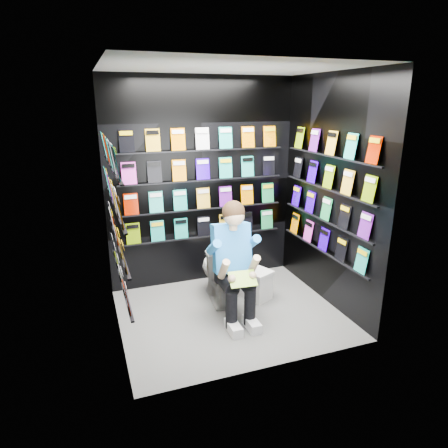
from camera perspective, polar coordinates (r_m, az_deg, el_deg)
name	(u,v)px	position (r m, az deg, el deg)	size (l,w,h in m)	color
floor	(230,314)	(4.61, 0.84, -12.70)	(2.40, 2.40, 0.00)	#5C5C5A
ceiling	(231,67)	(4.01, 1.02, 21.51)	(2.40, 2.40, 0.00)	white
wall_back	(202,184)	(5.04, -3.10, 5.77)	(2.40, 0.04, 2.60)	black
wall_front	(274,230)	(3.24, 7.17, -0.92)	(2.40, 0.04, 2.60)	black
wall_left	(110,213)	(3.88, -15.92, 1.58)	(0.04, 2.00, 2.60)	black
wall_right	(330,193)	(4.67, 14.88, 4.28)	(0.04, 2.00, 2.60)	black
comics_back	(203,184)	(5.02, -3.01, 5.76)	(2.10, 0.06, 1.37)	red
comics_left	(114,212)	(3.88, -15.49, 1.70)	(0.06, 1.70, 1.37)	red
comics_right	(328,193)	(4.65, 14.58, 4.31)	(0.06, 1.70, 1.37)	red
toilet	(219,270)	(4.78, -0.71, -6.65)	(0.42, 0.75, 0.73)	white
longbox	(253,284)	(4.92, 4.09, -8.50)	(0.24, 0.44, 0.33)	white
longbox_lid	(253,270)	(4.85, 4.14, -6.55)	(0.27, 0.47, 0.03)	white
reader	(231,249)	(4.29, 0.94, -3.53)	(0.54, 0.79, 1.45)	#2982E2
held_comic	(243,279)	(4.07, 2.68, -7.84)	(0.28, 0.01, 0.19)	green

